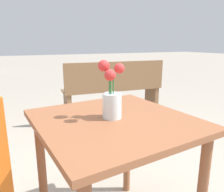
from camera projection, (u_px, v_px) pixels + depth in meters
table_front at (114, 141)px, 1.12m from camera, size 0.80×0.82×0.74m
flower_vase at (112, 99)px, 1.08m from camera, size 0.12×0.12×0.29m
bench_middle at (114, 88)px, 3.18m from camera, size 1.50×0.49×0.85m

